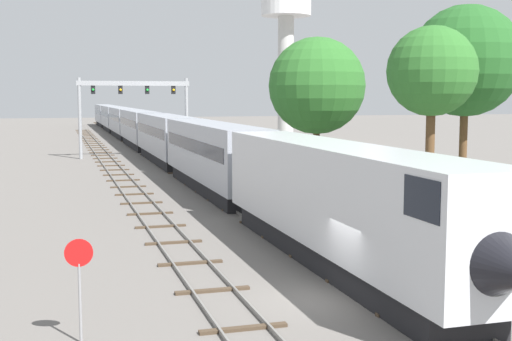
{
  "coord_description": "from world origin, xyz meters",
  "views": [
    {
      "loc": [
        -8.48,
        -20.19,
        6.67
      ],
      "look_at": [
        1.0,
        12.0,
        3.0
      ],
      "focal_mm": 47.71,
      "sensor_mm": 36.0,
      "label": 1
    }
  ],
  "objects_px": {
    "trackside_tree_mid": "(317,86)",
    "signal_gantry": "(134,100)",
    "water_tower": "(286,18)",
    "passenger_train": "(138,127)",
    "trackside_tree_left": "(432,72)",
    "trackside_tree_right": "(466,61)",
    "stop_sign": "(79,276)"
  },
  "relations": [
    {
      "from": "trackside_tree_mid",
      "to": "trackside_tree_right",
      "type": "xyz_separation_m",
      "value": [
        6.81,
        -11.14,
        1.59
      ]
    },
    {
      "from": "water_tower",
      "to": "trackside_tree_right",
      "type": "height_order",
      "value": "water_tower"
    },
    {
      "from": "signal_gantry",
      "to": "passenger_train",
      "type": "bearing_deg",
      "value": 81.94
    },
    {
      "from": "signal_gantry",
      "to": "stop_sign",
      "type": "distance_m",
      "value": 57.02
    },
    {
      "from": "trackside_tree_left",
      "to": "trackside_tree_mid",
      "type": "relative_size",
      "value": 0.94
    },
    {
      "from": "passenger_train",
      "to": "stop_sign",
      "type": "height_order",
      "value": "passenger_train"
    },
    {
      "from": "trackside_tree_left",
      "to": "trackside_tree_right",
      "type": "relative_size",
      "value": 0.84
    },
    {
      "from": "stop_sign",
      "to": "signal_gantry",
      "type": "bearing_deg",
      "value": 82.16
    },
    {
      "from": "passenger_train",
      "to": "water_tower",
      "type": "xyz_separation_m",
      "value": [
        25.77,
        15.23,
        16.72
      ]
    },
    {
      "from": "signal_gantry",
      "to": "trackside_tree_right",
      "type": "bearing_deg",
      "value": -59.02
    },
    {
      "from": "stop_sign",
      "to": "trackside_tree_left",
      "type": "height_order",
      "value": "trackside_tree_left"
    },
    {
      "from": "trackside_tree_mid",
      "to": "stop_sign",
      "type": "bearing_deg",
      "value": -120.49
    },
    {
      "from": "signal_gantry",
      "to": "trackside_tree_mid",
      "type": "relative_size",
      "value": 1.04
    },
    {
      "from": "water_tower",
      "to": "passenger_train",
      "type": "bearing_deg",
      "value": -149.42
    },
    {
      "from": "trackside_tree_left",
      "to": "trackside_tree_mid",
      "type": "bearing_deg",
      "value": 93.75
    },
    {
      "from": "water_tower",
      "to": "trackside_tree_right",
      "type": "distance_m",
      "value": 65.09
    },
    {
      "from": "signal_gantry",
      "to": "trackside_tree_left",
      "type": "height_order",
      "value": "trackside_tree_left"
    },
    {
      "from": "signal_gantry",
      "to": "trackside_tree_left",
      "type": "bearing_deg",
      "value": -69.88
    },
    {
      "from": "stop_sign",
      "to": "trackside_tree_mid",
      "type": "distance_m",
      "value": 40.84
    },
    {
      "from": "water_tower",
      "to": "stop_sign",
      "type": "height_order",
      "value": "water_tower"
    },
    {
      "from": "passenger_train",
      "to": "signal_gantry",
      "type": "relative_size",
      "value": 12.67
    },
    {
      "from": "water_tower",
      "to": "trackside_tree_left",
      "type": "distance_m",
      "value": 71.23
    },
    {
      "from": "passenger_train",
      "to": "trackside_tree_left",
      "type": "bearing_deg",
      "value": -77.81
    },
    {
      "from": "trackside_tree_mid",
      "to": "signal_gantry",
      "type": "bearing_deg",
      "value": 120.75
    },
    {
      "from": "signal_gantry",
      "to": "trackside_tree_right",
      "type": "distance_m",
      "value": 38.14
    },
    {
      "from": "trackside_tree_mid",
      "to": "water_tower",
      "type": "bearing_deg",
      "value": 73.82
    },
    {
      "from": "stop_sign",
      "to": "trackside_tree_left",
      "type": "bearing_deg",
      "value": 40.66
    },
    {
      "from": "passenger_train",
      "to": "trackside_tree_right",
      "type": "bearing_deg",
      "value": -70.34
    },
    {
      "from": "passenger_train",
      "to": "stop_sign",
      "type": "bearing_deg",
      "value": -97.89
    },
    {
      "from": "stop_sign",
      "to": "trackside_tree_mid",
      "type": "bearing_deg",
      "value": 59.51
    },
    {
      "from": "trackside_tree_left",
      "to": "trackside_tree_right",
      "type": "distance_m",
      "value": 7.78
    },
    {
      "from": "water_tower",
      "to": "trackside_tree_mid",
      "type": "height_order",
      "value": "water_tower"
    }
  ]
}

